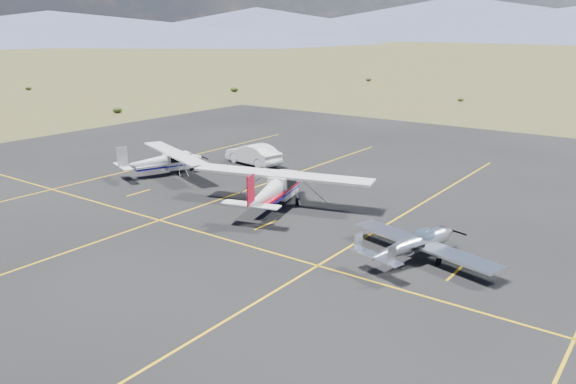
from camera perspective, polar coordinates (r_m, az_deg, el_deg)
ground at (r=30.65m, az=12.39°, el=-4.58°), size 1600.00×1600.00×0.00m
apron at (r=33.85m, az=1.53°, el=-2.18°), size 72.00×72.00×0.02m
aircraft_low_wing at (r=27.51m, az=12.80°, el=-5.16°), size 6.00×8.19×1.78m
aircraft_cessna at (r=34.47m, az=-1.32°, el=0.45°), size 7.78×11.67×2.97m
aircraft_plain at (r=43.53m, az=-12.61°, el=3.13°), size 6.93×9.63×2.49m
sedan at (r=45.91m, az=-3.56°, el=3.85°), size 2.62×5.39×1.70m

